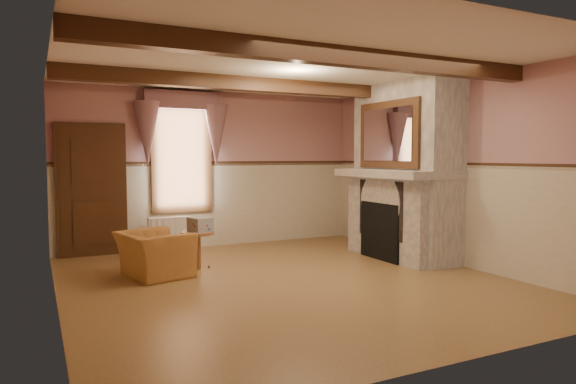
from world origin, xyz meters
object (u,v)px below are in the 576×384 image
radiator (169,235)px  side_table (198,250)px  oil_lamp (380,161)px  mantel_clock (367,163)px  armchair (154,254)px  bowl (389,167)px

radiator → side_table: bearing=-85.2°
oil_lamp → side_table: bearing=177.4°
radiator → oil_lamp: 3.77m
side_table → oil_lamp: (3.09, -0.14, 1.29)m
radiator → mantel_clock: mantel_clock is taller
armchair → radiator: armchair is taller
mantel_clock → oil_lamp: (0.00, -0.36, 0.04)m
armchair → radiator: (0.60, 1.68, -0.01)m
armchair → side_table: armchair is taller
bowl → mantel_clock: bearing=90.0°
bowl → oil_lamp: 0.26m
radiator → bowl: (3.15, -1.89, 1.16)m
armchair → oil_lamp: oil_lamp is taller
side_table → bowl: bowl is taller
mantel_clock → bowl: bearing=-90.0°
mantel_clock → armchair: bearing=-174.1°
side_table → mantel_clock: (3.09, 0.22, 1.25)m
armchair → oil_lamp: size_ratio=3.36×
oil_lamp → mantel_clock: bearing=90.0°
armchair → bowl: bowl is taller
bowl → oil_lamp: oil_lamp is taller
armchair → oil_lamp: 3.95m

